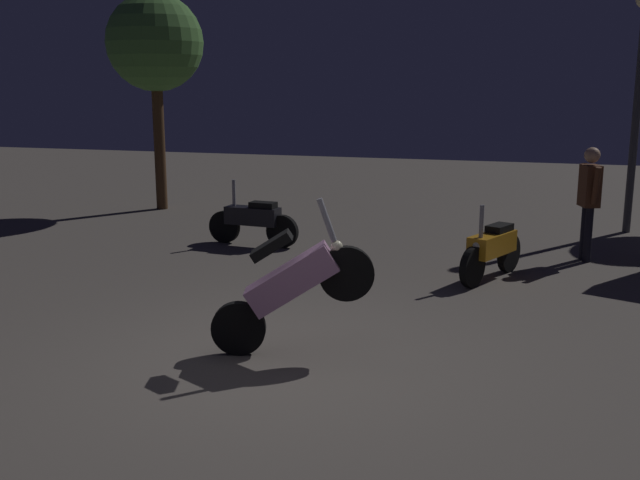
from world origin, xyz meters
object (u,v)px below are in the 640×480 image
Objects in this scene: motorcycle_orange_parked_left at (492,249)px; streetlamp_near at (640,78)px; motorcycle_pink_foreground at (291,285)px; motorcycle_black_parked_right at (253,220)px; person_rider_beside at (589,193)px.

streetlamp_near is (2.20, 4.14, 2.37)m from motorcycle_orange_parked_left.
motorcycle_pink_foreground is at bearing -117.05° from streetlamp_near.
motorcycle_pink_foreground is at bearing -2.49° from motorcycle_orange_parked_left.
motorcycle_pink_foreground is 8.96m from streetlamp_near.
motorcycle_orange_parked_left and motorcycle_black_parked_right have the same top height.
person_rider_beside is (5.39, 0.42, 0.63)m from motorcycle_black_parked_right.
motorcycle_pink_foreground reaches higher than motorcycle_black_parked_right.
streetlamp_near reaches higher than motorcycle_orange_parked_left.
person_rider_beside is (3.10, 5.16, 0.32)m from motorcycle_pink_foreground.
person_rider_beside is at bearing -170.50° from motorcycle_black_parked_right.
motorcycle_orange_parked_left is at bearing -148.59° from person_rider_beside.
person_rider_beside reaches higher than motorcycle_black_parked_right.
motorcycle_pink_foreground is 0.38× the size of streetlamp_near.
motorcycle_pink_foreground is 0.98× the size of motorcycle_black_parked_right.
motorcycle_pink_foreground is at bearing -138.65° from person_rider_beside.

